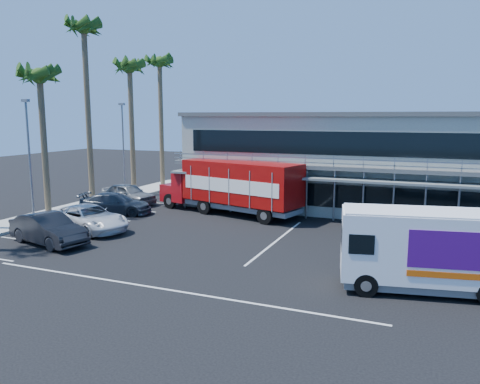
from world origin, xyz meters
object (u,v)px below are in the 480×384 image
at_px(white_van, 428,249).
at_px(parked_car_b, 48,229).
at_px(red_truck, 232,185).
at_px(parked_car_a, 55,230).

distance_m(white_van, parked_car_b, 19.52).
height_order(red_truck, parked_car_b, red_truck).
xyz_separation_m(white_van, parked_car_b, (-19.49, -0.32, -0.92)).
xyz_separation_m(white_van, parked_car_a, (-19.49, 0.18, -1.08)).
relative_size(white_van, parked_car_b, 1.38).
bearing_deg(red_truck, parked_car_a, -105.42).
bearing_deg(parked_car_b, parked_car_a, 13.75).
distance_m(red_truck, parked_car_a, 12.49).
bearing_deg(parked_car_a, red_truck, -15.97).
bearing_deg(white_van, parked_car_b, 169.98).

